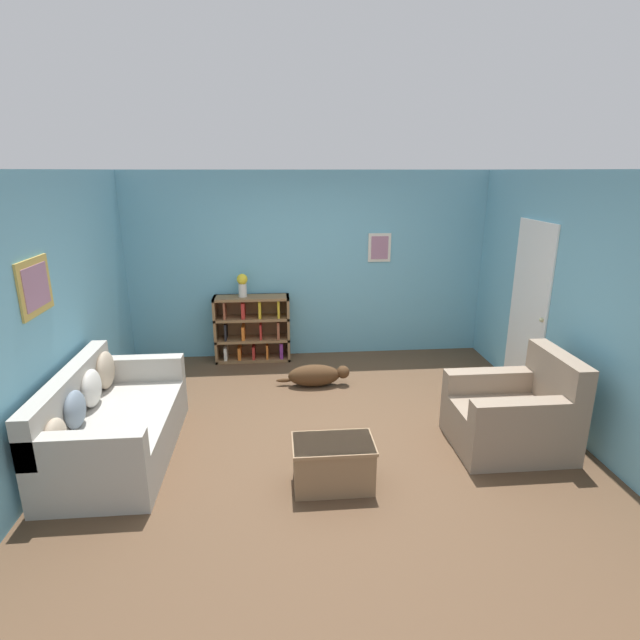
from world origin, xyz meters
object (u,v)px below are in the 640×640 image
couch (111,425)px  coffee_table (333,462)px  dog (316,375)px  recliner_chair (515,415)px  vase (242,284)px  bookshelf (253,329)px

couch → coffee_table: size_ratio=2.61×
coffee_table → dog: bearing=89.2°
recliner_chair → vase: 3.82m
recliner_chair → dog: recliner_chair is taller
coffee_table → couch: bearing=161.9°
coffee_table → dog: size_ratio=0.75×
bookshelf → recliner_chair: 3.68m
couch → dog: bearing=34.6°
bookshelf → dog: bookshelf is taller
couch → coffee_table: 2.12m
bookshelf → dog: 1.33m
dog → vase: size_ratio=2.88×
recliner_chair → bookshelf: bearing=135.2°
couch → vase: vase is taller
bookshelf → couch: bearing=-116.9°
coffee_table → vase: size_ratio=2.16×
couch → bookshelf: bearing=63.1°
bookshelf → vase: vase is taller
bookshelf → coffee_table: size_ratio=1.51×
couch → recliner_chair: size_ratio=1.71×
recliner_chair → coffee_table: bearing=-165.2°
couch → recliner_chair: (3.83, -0.18, 0.02)m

